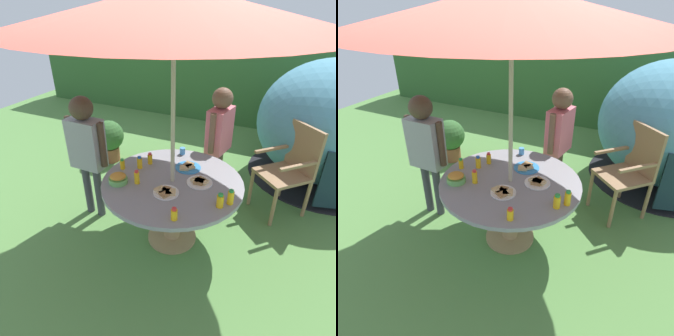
{
  "view_description": "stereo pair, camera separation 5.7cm",
  "coord_description": "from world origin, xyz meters",
  "views": [
    {
      "loc": [
        0.91,
        -2.09,
        2.15
      ],
      "look_at": [
        -0.06,
        0.03,
        0.79
      ],
      "focal_mm": 31.87,
      "sensor_mm": 36.0,
      "label": 1
    },
    {
      "loc": [
        0.96,
        -2.06,
        2.15
      ],
      "look_at": [
        -0.06,
        0.03,
        0.79
      ],
      "focal_mm": 31.87,
      "sensor_mm": 36.0,
      "label": 2
    }
  ],
  "objects": [
    {
      "name": "snack_bowl",
      "position": [
        -0.43,
        -0.23,
        0.72
      ],
      "size": [
        0.17,
        0.17,
        0.09
      ],
      "color": "#66B259",
      "rests_on": "garden_table"
    },
    {
      "name": "garden_table",
      "position": [
        0.0,
        0.0,
        0.54
      ],
      "size": [
        1.28,
        1.28,
        0.68
      ],
      "color": "tan",
      "rests_on": "ground_plane"
    },
    {
      "name": "juice_bottle_near_right",
      "position": [
        0.5,
        -0.19,
        0.74
      ],
      "size": [
        0.06,
        0.06,
        0.12
      ],
      "color": "yellow",
      "rests_on": "garden_table"
    },
    {
      "name": "plate_mid_right",
      "position": [
        0.04,
        0.27,
        0.7
      ],
      "size": [
        0.25,
        0.25,
        0.03
      ],
      "color": "#338CD8",
      "rests_on": "garden_table"
    },
    {
      "name": "juice_bottle_near_left",
      "position": [
        -0.33,
        0.2,
        0.74
      ],
      "size": [
        0.05,
        0.05,
        0.12
      ],
      "color": "yellow",
      "rests_on": "garden_table"
    },
    {
      "name": "potted_plant",
      "position": [
        -1.5,
        1.13,
        0.35
      ],
      "size": [
        0.43,
        0.43,
        0.61
      ],
      "color": "brown",
      "rests_on": "ground_plane"
    },
    {
      "name": "juice_bottle_back_edge",
      "position": [
        -0.38,
        0.08,
        0.74
      ],
      "size": [
        0.05,
        0.05,
        0.12
      ],
      "color": "yellow",
      "rests_on": "garden_table"
    },
    {
      "name": "wooden_chair",
      "position": [
        0.96,
        0.97,
        0.56
      ],
      "size": [
        0.65,
        0.65,
        1.0
      ],
      "rotation": [
        0.0,
        0.0,
        -0.78
      ],
      "color": "#93704C",
      "rests_on": "ground_plane"
    },
    {
      "name": "plate_far_right",
      "position": [
        0.24,
        0.07,
        0.7
      ],
      "size": [
        0.23,
        0.23,
        0.03
      ],
      "color": "white",
      "rests_on": "garden_table"
    },
    {
      "name": "hedge_backdrop",
      "position": [
        0.0,
        3.59,
        0.83
      ],
      "size": [
        9.0,
        0.7,
        1.67
      ],
      "primitive_type": "cube",
      "color": "#33602D",
      "rests_on": "ground_plane"
    },
    {
      "name": "juice_bottle_center_back",
      "position": [
        -0.53,
        0.0,
        0.73
      ],
      "size": [
        0.05,
        0.05,
        0.11
      ],
      "color": "yellow",
      "rests_on": "garden_table"
    },
    {
      "name": "child_in_grey_shirt",
      "position": [
        -0.95,
        0.02,
        0.86
      ],
      "size": [
        0.45,
        0.23,
        1.34
      ],
      "rotation": [
        0.0,
        0.0,
        -0.02
      ],
      "color": "#3F3F47",
      "rests_on": "ground_plane"
    },
    {
      "name": "child_in_pink_shirt",
      "position": [
        0.15,
        0.95,
        0.84
      ],
      "size": [
        0.24,
        0.44,
        1.32
      ],
      "rotation": [
        0.0,
        0.0,
        -1.73
      ],
      "color": "brown",
      "rests_on": "ground_plane"
    },
    {
      "name": "cup_near",
      "position": [
        -0.12,
        0.53,
        0.72
      ],
      "size": [
        0.06,
        0.06,
        0.07
      ],
      "primitive_type": "cylinder",
      "color": "#4C99D8",
      "rests_on": "garden_table"
    },
    {
      "name": "ground_plane",
      "position": [
        0.0,
        0.0,
        -0.01
      ],
      "size": [
        10.0,
        10.0,
        0.02
      ],
      "primitive_type": "cube",
      "color": "#548442"
    },
    {
      "name": "juice_bottle_far_left",
      "position": [
        0.56,
        -0.12,
        0.75
      ],
      "size": [
        0.05,
        0.05,
        0.13
      ],
      "color": "yellow",
      "rests_on": "garden_table"
    },
    {
      "name": "patio_umbrella",
      "position": [
        0.0,
        0.0,
        2.08
      ],
      "size": [
        2.39,
        2.39,
        2.22
      ],
      "color": "#B7AD8C",
      "rests_on": "ground_plane"
    },
    {
      "name": "plate_center_front",
      "position": [
        0.03,
        -0.2,
        0.7
      ],
      "size": [
        0.22,
        0.22,
        0.03
      ],
      "color": "white",
      "rests_on": "garden_table"
    },
    {
      "name": "dome_tent",
      "position": [
        1.3,
        1.94,
        0.76
      ],
      "size": [
        2.2,
        2.2,
        1.53
      ],
      "rotation": [
        0.0,
        0.0,
        0.25
      ],
      "color": "teal",
      "rests_on": "ground_plane"
    },
    {
      "name": "juice_bottle_front_edge",
      "position": [
        -0.27,
        -0.16,
        0.74
      ],
      "size": [
        0.05,
        0.05,
        0.13
      ],
      "color": "yellow",
      "rests_on": "garden_table"
    },
    {
      "name": "juice_bottle_mid_left",
      "position": [
        0.23,
        -0.48,
        0.73
      ],
      "size": [
        0.05,
        0.05,
        0.11
      ],
      "color": "yellow",
      "rests_on": "garden_table"
    }
  ]
}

